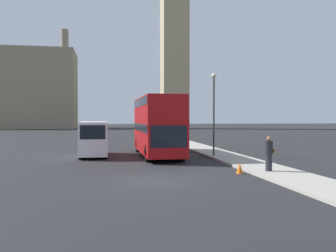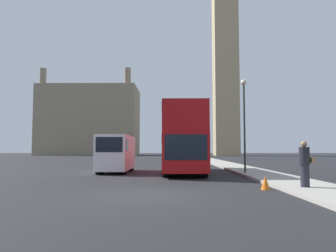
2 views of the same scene
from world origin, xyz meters
name	(u,v)px [view 2 (image 2 of 2)]	position (x,y,z in m)	size (l,w,h in m)	color
ground_plane	(149,195)	(0.00, 0.00, 0.00)	(300.00, 300.00, 0.00)	black
sidewalk_strip	(330,193)	(6.35, 0.00, 0.07)	(2.69, 120.00, 0.15)	#9E998E
clock_tower	(225,40)	(15.79, 79.18, 32.58)	(7.11, 7.28, 63.55)	tan
building_block_distant	(90,121)	(-24.26, 87.54, 10.30)	(28.71, 15.93, 25.03)	gray
red_double_decker_bus	(183,137)	(1.55, 10.84, 2.42)	(2.61, 10.28, 4.35)	#A80F11
white_van	(116,153)	(-3.12, 11.30, 1.37)	(2.00, 5.52, 2.57)	white
pedestrian	(305,164)	(5.94, 1.11, 1.03)	(0.55, 0.39, 1.77)	#23232D
street_lamp	(244,111)	(5.38, 8.99, 4.01)	(0.36, 0.36, 5.90)	#2D332D
traffic_cone	(265,183)	(4.51, 1.49, 0.28)	(0.36, 0.36, 0.55)	orange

